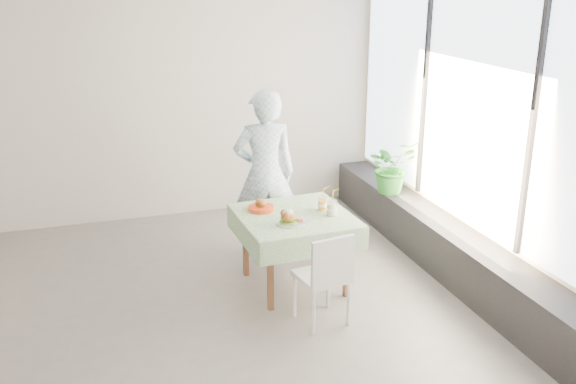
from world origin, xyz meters
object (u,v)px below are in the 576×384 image
object	(u,v)px
chair_near	(322,294)
main_dish	(290,219)
juice_cup_orange	(322,204)
chair_far	(276,233)
cafe_table	(295,242)
potted_plant	(392,166)
diner	(265,174)

from	to	relation	value
chair_near	main_dish	world-z (taller)	main_dish
main_dish	juice_cup_orange	xyz separation A→B (m)	(0.41, 0.24, 0.01)
juice_cup_orange	chair_far	bearing A→B (deg)	112.76
cafe_table	chair_near	bearing A→B (deg)	-89.14
cafe_table	potted_plant	bearing A→B (deg)	32.75
chair_far	diner	distance (m)	0.65
cafe_table	main_dish	distance (m)	0.41
juice_cup_orange	chair_near	bearing A→B (deg)	-110.21
chair_near	diner	world-z (taller)	diner
main_dish	juice_cup_orange	distance (m)	0.48
chair_far	potted_plant	size ratio (longest dim) A/B	1.43
chair_far	chair_near	bearing A→B (deg)	-90.32
cafe_table	chair_far	bearing A→B (deg)	88.43
cafe_table	juice_cup_orange	bearing A→B (deg)	6.92
chair_far	diner	bearing A→B (deg)	118.33
chair_near	chair_far	bearing A→B (deg)	89.68
chair_far	chair_near	distance (m)	1.43
chair_near	juice_cup_orange	bearing A→B (deg)	69.79
chair_far	juice_cup_orange	bearing A→B (deg)	-67.24
chair_far	diner	xyz separation A→B (m)	(-0.08, 0.14, 0.63)
diner	main_dish	xyz separation A→B (m)	(-0.06, -1.04, -0.12)
chair_far	chair_near	world-z (taller)	chair_far
diner	potted_plant	bearing A→B (deg)	-169.60
diner	juice_cup_orange	world-z (taller)	diner
cafe_table	potted_plant	distance (m)	1.82
chair_near	juice_cup_orange	world-z (taller)	juice_cup_orange
chair_far	juice_cup_orange	world-z (taller)	juice_cup_orange
diner	potted_plant	distance (m)	1.56
diner	juice_cup_orange	bearing A→B (deg)	119.32
chair_near	juice_cup_orange	distance (m)	0.98
main_dish	potted_plant	xyz separation A→B (m)	(1.62, 1.17, 0.02)
diner	juice_cup_orange	size ratio (longest dim) A/B	6.76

